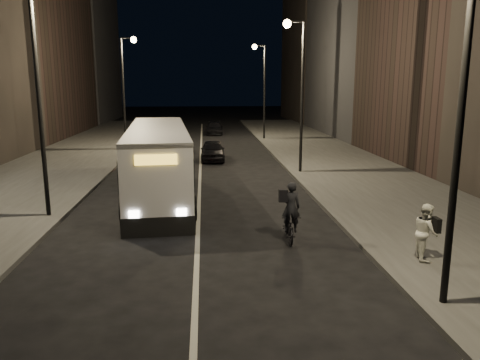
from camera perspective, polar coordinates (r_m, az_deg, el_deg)
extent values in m
plane|color=black|center=(14.31, -5.25, -8.79)|extent=(180.00, 180.00, 0.00)
cube|color=#383835|center=(29.04, 12.16, 1.71)|extent=(7.00, 70.00, 0.16)
cube|color=#383835|center=(29.19, -21.80, 1.18)|extent=(7.00, 70.00, 0.16)
cube|color=black|center=(44.17, 17.43, 18.38)|extent=(8.00, 61.00, 21.00)
cube|color=black|center=(45.35, -26.79, 18.14)|extent=(8.00, 61.00, 22.00)
cylinder|color=black|center=(10.84, 25.23, 6.14)|extent=(0.16, 0.16, 8.00)
cylinder|color=black|center=(25.97, 7.57, 9.77)|extent=(0.16, 0.16, 8.00)
cube|color=black|center=(26.06, 6.80, 18.61)|extent=(0.90, 0.08, 0.08)
sphere|color=#FFD18C|center=(25.97, 5.77, 18.44)|extent=(0.44, 0.44, 0.44)
cylinder|color=black|center=(41.76, 3.00, 10.57)|extent=(0.16, 0.16, 8.00)
cube|color=black|center=(41.81, 2.43, 16.06)|extent=(0.90, 0.08, 0.08)
sphere|color=#FFD18C|center=(41.75, 1.79, 15.93)|extent=(0.44, 0.44, 0.44)
cylinder|color=black|center=(18.39, -23.24, 8.16)|extent=(0.16, 0.16, 8.00)
cylinder|color=black|center=(35.90, -14.01, 10.05)|extent=(0.16, 0.16, 8.00)
cube|color=black|center=(35.96, -13.60, 16.46)|extent=(0.90, 0.08, 0.08)
sphere|color=#FFD18C|center=(35.88, -12.86, 16.34)|extent=(0.44, 0.44, 0.44)
cube|color=white|center=(21.11, -9.91, 2.11)|extent=(3.38, 11.72, 3.08)
cube|color=black|center=(21.04, -9.95, 3.28)|extent=(3.42, 11.34, 1.11)
cube|color=white|center=(20.92, -10.05, 6.15)|extent=(3.40, 11.72, 0.17)
cube|color=gold|center=(15.24, -10.22, 2.46)|extent=(1.35, 0.23, 0.34)
cylinder|color=black|center=(17.44, -13.85, -3.65)|extent=(0.42, 0.99, 0.96)
cylinder|color=black|center=(17.40, -5.92, -3.40)|extent=(0.42, 0.99, 0.96)
cylinder|color=black|center=(24.94, -12.52, 1.00)|extent=(0.42, 0.99, 0.96)
cylinder|color=black|center=(24.91, -6.99, 1.19)|extent=(0.42, 0.99, 0.96)
imported|color=black|center=(15.31, 6.02, -5.66)|extent=(0.67, 1.73, 0.90)
imported|color=black|center=(14.92, 6.21, -3.32)|extent=(0.61, 0.42, 1.63)
imported|color=silver|center=(14.05, 21.73, -5.89)|extent=(0.74, 0.87, 1.60)
imported|color=black|center=(30.89, -3.36, 3.62)|extent=(1.59, 3.84, 1.30)
imported|color=#363738|center=(35.21, -8.16, 4.73)|extent=(1.80, 4.77, 1.55)
imported|color=black|center=(46.98, -3.14, 6.34)|extent=(1.76, 4.11, 1.18)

